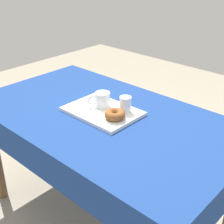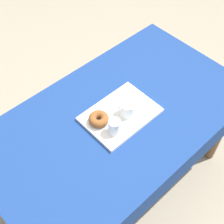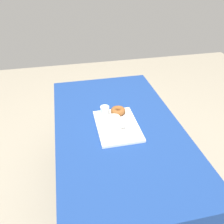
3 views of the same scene
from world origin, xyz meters
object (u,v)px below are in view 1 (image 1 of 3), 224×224
at_px(tea_mug_left, 102,100).
at_px(water_glass_near, 125,105).
at_px(serving_tray, 102,111).
at_px(donut_plate_left, 115,119).
at_px(sugar_donut_left, 115,114).
at_px(dining_table, 103,128).

xyz_separation_m(tea_mug_left, water_glass_near, (-0.13, -0.04, -0.00)).
height_order(serving_tray, donut_plate_left, donut_plate_left).
distance_m(donut_plate_left, sugar_donut_left, 0.02).
relative_size(serving_tray, sugar_donut_left, 3.64).
xyz_separation_m(serving_tray, donut_plate_left, (-0.12, 0.03, 0.01)).
bearing_deg(tea_mug_left, donut_plate_left, 157.63).
bearing_deg(water_glass_near, donut_plate_left, 99.48).
bearing_deg(donut_plate_left, dining_table, -12.99).
bearing_deg(sugar_donut_left, donut_plate_left, 0.00).
height_order(dining_table, serving_tray, serving_tray).
height_order(serving_tray, tea_mug_left, tea_mug_left).
height_order(water_glass_near, sugar_donut_left, water_glass_near).
relative_size(donut_plate_left, sugar_donut_left, 1.06).
xyz_separation_m(dining_table, sugar_donut_left, (-0.11, 0.03, 0.14)).
height_order(tea_mug_left, donut_plate_left, tea_mug_left).
xyz_separation_m(water_glass_near, donut_plate_left, (-0.02, 0.10, -0.04)).
distance_m(water_glass_near, donut_plate_left, 0.11).
relative_size(dining_table, sugar_donut_left, 13.94).
xyz_separation_m(tea_mug_left, donut_plate_left, (-0.15, 0.06, -0.04)).
height_order(serving_tray, sugar_donut_left, sugar_donut_left).
bearing_deg(donut_plate_left, water_glass_near, -80.52).
height_order(dining_table, tea_mug_left, tea_mug_left).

